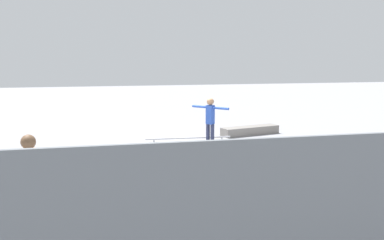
{
  "coord_description": "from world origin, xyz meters",
  "views": [
    {
      "loc": [
        2.77,
        12.8,
        2.91
      ],
      "look_at": [
        -0.16,
        0.19,
        1.0
      ],
      "focal_mm": 40.75,
      "sensor_mm": 36.0,
      "label": 1
    }
  ],
  "objects_px": {
    "skater_main": "(210,120)",
    "loose_skateboard_pink": "(339,142)",
    "loose_skateboard_black": "(157,181)",
    "loose_skateboard_natural": "(314,147)",
    "grind_rail": "(188,144)",
    "skateboard_main": "(211,147)",
    "skate_ledge": "(250,130)",
    "bystander_orange_shirt": "(30,181)"
  },
  "relations": [
    {
      "from": "skater_main",
      "to": "loose_skateboard_natural",
      "type": "distance_m",
      "value": 3.4
    },
    {
      "from": "skate_ledge",
      "to": "bystander_orange_shirt",
      "type": "distance_m",
      "value": 10.5
    },
    {
      "from": "skater_main",
      "to": "loose_skateboard_natural",
      "type": "height_order",
      "value": "skater_main"
    },
    {
      "from": "loose_skateboard_black",
      "to": "loose_skateboard_pink",
      "type": "xyz_separation_m",
      "value": [
        -6.61,
        -3.18,
        0.0
      ]
    },
    {
      "from": "skateboard_main",
      "to": "loose_skateboard_pink",
      "type": "bearing_deg",
      "value": -97.25
    },
    {
      "from": "skater_main",
      "to": "skateboard_main",
      "type": "bearing_deg",
      "value": 113.58
    },
    {
      "from": "loose_skateboard_pink",
      "to": "bystander_orange_shirt",
      "type": "bearing_deg",
      "value": -111.61
    },
    {
      "from": "skate_ledge",
      "to": "loose_skateboard_natural",
      "type": "height_order",
      "value": "skate_ledge"
    },
    {
      "from": "grind_rail",
      "to": "skate_ledge",
      "type": "bearing_deg",
      "value": -141.68
    },
    {
      "from": "skateboard_main",
      "to": "bystander_orange_shirt",
      "type": "height_order",
      "value": "bystander_orange_shirt"
    },
    {
      "from": "skater_main",
      "to": "loose_skateboard_pink",
      "type": "relative_size",
      "value": 2.13
    },
    {
      "from": "skate_ledge",
      "to": "loose_skateboard_natural",
      "type": "bearing_deg",
      "value": 110.52
    },
    {
      "from": "loose_skateboard_black",
      "to": "loose_skateboard_natural",
      "type": "distance_m",
      "value": 5.99
    },
    {
      "from": "skate_ledge",
      "to": "loose_skateboard_pink",
      "type": "relative_size",
      "value": 2.98
    },
    {
      "from": "loose_skateboard_natural",
      "to": "loose_skateboard_pink",
      "type": "relative_size",
      "value": 0.93
    },
    {
      "from": "skateboard_main",
      "to": "loose_skateboard_pink",
      "type": "distance_m",
      "value": 4.42
    },
    {
      "from": "skater_main",
      "to": "loose_skateboard_pink",
      "type": "height_order",
      "value": "skater_main"
    },
    {
      "from": "skateboard_main",
      "to": "loose_skateboard_natural",
      "type": "distance_m",
      "value": 3.26
    },
    {
      "from": "skateboard_main",
      "to": "loose_skateboard_black",
      "type": "distance_m",
      "value": 3.97
    },
    {
      "from": "skate_ledge",
      "to": "skateboard_main",
      "type": "relative_size",
      "value": 2.8
    },
    {
      "from": "skate_ledge",
      "to": "loose_skateboard_pink",
      "type": "distance_m",
      "value": 3.24
    },
    {
      "from": "skate_ledge",
      "to": "bystander_orange_shirt",
      "type": "relative_size",
      "value": 1.34
    },
    {
      "from": "bystander_orange_shirt",
      "to": "loose_skateboard_pink",
      "type": "distance_m",
      "value": 10.72
    },
    {
      "from": "bystander_orange_shirt",
      "to": "loose_skateboard_black",
      "type": "height_order",
      "value": "bystander_orange_shirt"
    },
    {
      "from": "skate_ledge",
      "to": "bystander_orange_shirt",
      "type": "height_order",
      "value": "bystander_orange_shirt"
    },
    {
      "from": "loose_skateboard_black",
      "to": "loose_skateboard_pink",
      "type": "height_order",
      "value": "same"
    },
    {
      "from": "skater_main",
      "to": "bystander_orange_shirt",
      "type": "xyz_separation_m",
      "value": [
        4.53,
        5.77,
        0.01
      ]
    },
    {
      "from": "grind_rail",
      "to": "bystander_orange_shirt",
      "type": "height_order",
      "value": "bystander_orange_shirt"
    },
    {
      "from": "grind_rail",
      "to": "skateboard_main",
      "type": "relative_size",
      "value": 3.53
    },
    {
      "from": "skateboard_main",
      "to": "loose_skateboard_black",
      "type": "bearing_deg",
      "value": 140.73
    },
    {
      "from": "grind_rail",
      "to": "bystander_orange_shirt",
      "type": "distance_m",
      "value": 7.26
    },
    {
      "from": "bystander_orange_shirt",
      "to": "loose_skateboard_pink",
      "type": "xyz_separation_m",
      "value": [
        -9.0,
        -5.75,
        -0.89
      ]
    },
    {
      "from": "grind_rail",
      "to": "loose_skateboard_black",
      "type": "height_order",
      "value": "grind_rail"
    },
    {
      "from": "bystander_orange_shirt",
      "to": "loose_skateboard_black",
      "type": "xyz_separation_m",
      "value": [
        -2.39,
        -2.57,
        -0.89
      ]
    },
    {
      "from": "skate_ledge",
      "to": "skater_main",
      "type": "relative_size",
      "value": 1.4
    },
    {
      "from": "loose_skateboard_natural",
      "to": "grind_rail",
      "type": "bearing_deg",
      "value": -148.02
    },
    {
      "from": "skater_main",
      "to": "bystander_orange_shirt",
      "type": "distance_m",
      "value": 7.34
    },
    {
      "from": "grind_rail",
      "to": "bystander_orange_shirt",
      "type": "relative_size",
      "value": 1.69
    },
    {
      "from": "bystander_orange_shirt",
      "to": "loose_skateboard_natural",
      "type": "height_order",
      "value": "bystander_orange_shirt"
    },
    {
      "from": "skate_ledge",
      "to": "loose_skateboard_pink",
      "type": "xyz_separation_m",
      "value": [
        -2.29,
        2.29,
        -0.08
      ]
    },
    {
      "from": "grind_rail",
      "to": "loose_skateboard_black",
      "type": "relative_size",
      "value": 3.49
    },
    {
      "from": "bystander_orange_shirt",
      "to": "loose_skateboard_pink",
      "type": "bearing_deg",
      "value": -160.84
    }
  ]
}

